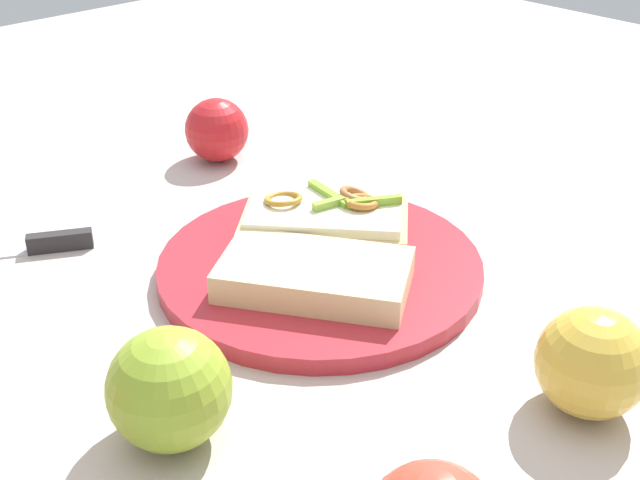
{
  "coord_description": "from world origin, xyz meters",
  "views": [
    {
      "loc": [
        -0.43,
        -0.46,
        0.39
      ],
      "look_at": [
        0.0,
        0.0,
        0.04
      ],
      "focal_mm": 46.01,
      "sensor_mm": 36.0,
      "label": 1
    }
  ],
  "objects_px": {
    "apple_3": "(169,389)",
    "knife": "(48,244)",
    "plate": "(320,267)",
    "apple_1": "(592,362)",
    "apple_4": "(217,130)",
    "bread_slice_side": "(315,275)",
    "sandwich": "(326,219)"
  },
  "relations": [
    {
      "from": "apple_1",
      "to": "apple_3",
      "type": "xyz_separation_m",
      "value": [
        -0.23,
        0.17,
        0.0
      ]
    },
    {
      "from": "apple_3",
      "to": "apple_1",
      "type": "bearing_deg",
      "value": -36.86
    },
    {
      "from": "apple_3",
      "to": "plate",
      "type": "bearing_deg",
      "value": 21.69
    },
    {
      "from": "apple_1",
      "to": "apple_4",
      "type": "height_order",
      "value": "apple_1"
    },
    {
      "from": "plate",
      "to": "apple_4",
      "type": "bearing_deg",
      "value": 72.06
    },
    {
      "from": "apple_1",
      "to": "bread_slice_side",
      "type": "bearing_deg",
      "value": 102.63
    },
    {
      "from": "apple_3",
      "to": "apple_4",
      "type": "distance_m",
      "value": 0.46
    },
    {
      "from": "plate",
      "to": "bread_slice_side",
      "type": "relative_size",
      "value": 1.85
    },
    {
      "from": "plate",
      "to": "apple_1",
      "type": "xyz_separation_m",
      "value": [
        0.02,
        -0.26,
        0.03
      ]
    },
    {
      "from": "plate",
      "to": "bread_slice_side",
      "type": "height_order",
      "value": "bread_slice_side"
    },
    {
      "from": "knife",
      "to": "apple_4",
      "type": "bearing_deg",
      "value": -136.39
    },
    {
      "from": "knife",
      "to": "sandwich",
      "type": "bearing_deg",
      "value": 167.49
    },
    {
      "from": "knife",
      "to": "plate",
      "type": "bearing_deg",
      "value": 157.16
    },
    {
      "from": "plate",
      "to": "sandwich",
      "type": "relative_size",
      "value": 1.63
    },
    {
      "from": "sandwich",
      "to": "apple_1",
      "type": "xyz_separation_m",
      "value": [
        -0.02,
        -0.29,
        0.01
      ]
    },
    {
      "from": "sandwich",
      "to": "apple_1",
      "type": "distance_m",
      "value": 0.29
    },
    {
      "from": "plate",
      "to": "knife",
      "type": "height_order",
      "value": "knife"
    },
    {
      "from": "plate",
      "to": "apple_1",
      "type": "distance_m",
      "value": 0.26
    },
    {
      "from": "bread_slice_side",
      "to": "knife",
      "type": "height_order",
      "value": "bread_slice_side"
    },
    {
      "from": "bread_slice_side",
      "to": "sandwich",
      "type": "bearing_deg",
      "value": 97.19
    },
    {
      "from": "sandwich",
      "to": "knife",
      "type": "bearing_deg",
      "value": -173.39
    },
    {
      "from": "plate",
      "to": "apple_3",
      "type": "relative_size",
      "value": 3.48
    },
    {
      "from": "plate",
      "to": "apple_3",
      "type": "bearing_deg",
      "value": -158.31
    },
    {
      "from": "bread_slice_side",
      "to": "apple_4",
      "type": "distance_m",
      "value": 0.32
    },
    {
      "from": "bread_slice_side",
      "to": "apple_1",
      "type": "bearing_deg",
      "value": -21.23
    },
    {
      "from": "apple_3",
      "to": "knife",
      "type": "relative_size",
      "value": 0.74
    },
    {
      "from": "bread_slice_side",
      "to": "apple_1",
      "type": "xyz_separation_m",
      "value": [
        0.05,
        -0.23,
        0.01
      ]
    },
    {
      "from": "apple_4",
      "to": "knife",
      "type": "xyz_separation_m",
      "value": [
        -0.24,
        -0.06,
        -0.03
      ]
    },
    {
      "from": "apple_1",
      "to": "knife",
      "type": "bearing_deg",
      "value": 110.68
    },
    {
      "from": "sandwich",
      "to": "apple_4",
      "type": "bearing_deg",
      "value": 126.44
    },
    {
      "from": "apple_3",
      "to": "knife",
      "type": "height_order",
      "value": "apple_3"
    },
    {
      "from": "apple_3",
      "to": "sandwich",
      "type": "bearing_deg",
      "value": 24.87
    }
  ]
}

